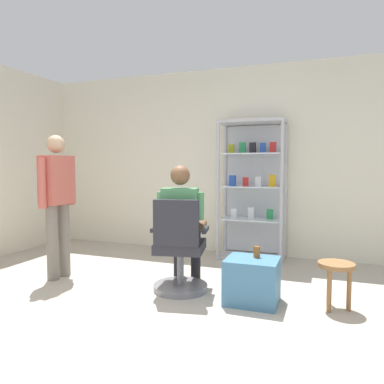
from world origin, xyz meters
TOP-DOWN VIEW (x-y plane):
  - ground_plane at (0.00, 0.00)m, footprint 7.20×7.20m
  - back_wall at (0.00, 3.00)m, footprint 6.00×0.10m
  - display_cabinet_main at (0.40, 2.76)m, footprint 0.90×0.45m
  - office_chair at (-0.02, 1.11)m, footprint 0.61×0.57m
  - seated_shopkeeper at (-0.06, 1.27)m, footprint 0.54×0.61m
  - storage_crate at (0.73, 1.08)m, footprint 0.48×0.42m
  - tea_glass at (0.75, 1.15)m, footprint 0.06×0.06m
  - standing_customer at (-1.51, 1.08)m, footprint 0.24×0.52m
  - wooden_stool at (1.46, 1.18)m, footprint 0.32×0.32m

SIDE VIEW (x-z plane):
  - ground_plane at x=0.00m, z-range 0.00..0.00m
  - storage_crate at x=0.73m, z-range 0.00..0.42m
  - wooden_stool at x=1.46m, z-range 0.13..0.55m
  - office_chair at x=-0.02m, z-range -0.09..0.87m
  - tea_glass at x=0.75m, z-range 0.42..0.52m
  - seated_shopkeeper at x=-0.06m, z-range 0.07..1.36m
  - standing_customer at x=-1.51m, z-range 0.12..1.75m
  - display_cabinet_main at x=0.40m, z-range 0.02..1.92m
  - back_wall at x=0.00m, z-range 0.00..2.70m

